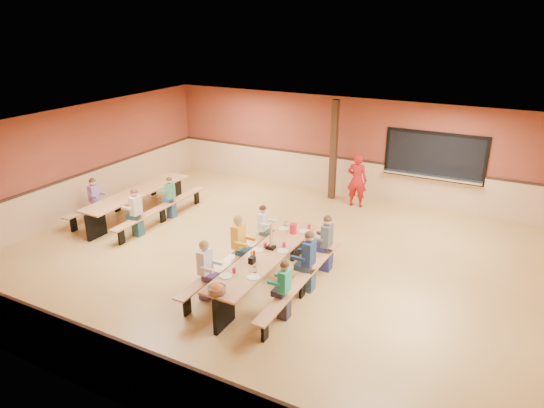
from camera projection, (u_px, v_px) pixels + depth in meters
The scene contains 23 objects.
ground at pixel (270, 258), 11.19m from camera, with size 12.00×12.00×0.00m, color #A2763D.
room_envelope at pixel (270, 231), 10.94m from camera, with size 12.04×10.04×3.02m.
kitchen_pass_through at pixel (434, 158), 13.61m from camera, with size 2.78×0.28×1.38m.
structural_post at pixel (334, 150), 14.36m from camera, with size 0.18×0.18×3.00m, color black.
cafeteria_table_main at pixel (265, 264), 9.82m from camera, with size 1.91×3.70×0.74m.
cafeteria_table_second at pixel (138, 199), 13.33m from camera, with size 1.91×3.70×0.74m.
seated_child_white_left at pixel (205, 270), 9.38m from camera, with size 0.39×0.32×1.25m, color white, non-canonical shape.
seated_adult_yellow at pixel (239, 244), 10.39m from camera, with size 0.42×0.34×1.31m, color yellow, non-canonical shape.
seated_child_grey_left at pixel (263, 229), 11.32m from camera, with size 0.34×0.28×1.15m, color white, non-canonical shape.
seated_child_teal_right at pixel (284, 290), 8.78m from camera, with size 0.34×0.28×1.16m, color #219678, non-canonical shape.
seated_child_navy_right at pixel (309, 262), 9.66m from camera, with size 0.41×0.33×1.29m, color navy, non-canonical shape.
seated_child_char_right at pixel (327, 244), 10.46m from camera, with size 0.40×0.32×1.26m, color #43474B, non-canonical shape.
seated_child_purple_sec at pixel (95, 200), 13.04m from camera, with size 0.36×0.30×1.20m, color #80558C, non-canonical shape.
seated_child_green_sec at pixel (171, 198), 13.27m from camera, with size 0.34×0.28×1.15m, color #377B58, non-canonical shape.
seated_child_tan_sec at pixel (136, 213), 12.15m from camera, with size 0.38×0.31×1.24m, color #B6A58E, non-canonical shape.
standing_woman at pixel (357, 180), 13.99m from camera, with size 0.58×0.38×1.59m, color #A01213.
punch_pitcher at pixel (293, 229), 10.67m from camera, with size 0.16×0.16×0.22m, color red.
chip_bowl at pixel (217, 289), 8.38m from camera, with size 0.32×0.32×0.15m, color orange, non-canonical shape.
napkin_dispenser at pixel (252, 260), 9.39m from camera, with size 0.10×0.14×0.13m, color black.
condiment_mustard at pixel (252, 255), 9.55m from camera, with size 0.06×0.06×0.17m, color yellow.
condiment_ketchup at pixel (254, 255), 9.56m from camera, with size 0.06×0.06×0.17m, color #B2140F.
table_paddle at pixel (271, 243), 9.95m from camera, with size 0.16×0.16×0.56m.
place_settings at pixel (265, 252), 9.72m from camera, with size 0.65×3.30×0.11m, color beige, non-canonical shape.
Camera 1 is at (4.67, -8.81, 5.23)m, focal length 32.00 mm.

